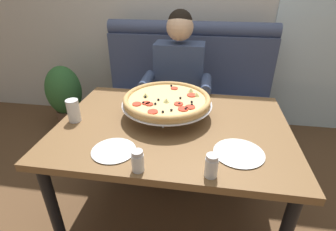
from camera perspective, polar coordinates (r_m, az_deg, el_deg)
ground_plane at (r=1.96m, az=0.86°, el=-20.72°), size 16.00×16.00×0.00m
booth_bench at (r=2.46m, az=4.04°, el=2.38°), size 1.58×0.78×1.13m
dining_table at (r=1.52m, az=1.03°, el=-4.54°), size 1.33×0.95×0.73m
diner_main at (r=2.10m, az=2.14°, el=6.96°), size 0.54×0.64×1.27m
pizza at (r=1.52m, az=-0.22°, el=3.45°), size 0.54×0.54×0.14m
shaker_parmesan at (r=1.13m, az=-6.77°, el=-10.31°), size 0.06×0.06×0.10m
shaker_pepper_flakes at (r=1.11m, az=9.65°, el=-11.32°), size 0.06×0.06×0.11m
plate_near_left at (r=1.28m, az=-12.07°, el=-7.42°), size 0.22×0.22×0.02m
plate_near_right at (r=1.29m, az=15.58°, el=-7.82°), size 0.24×0.24×0.02m
drinking_glass at (r=1.59m, az=-20.32°, el=0.79°), size 0.07×0.07×0.13m
patio_chair at (r=3.84m, az=25.24°, el=11.42°), size 0.42×0.43×0.86m
potted_plant at (r=2.91m, az=-22.08°, el=4.26°), size 0.36×0.36×0.70m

